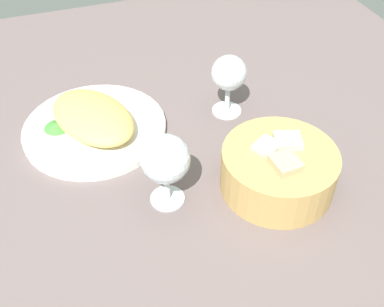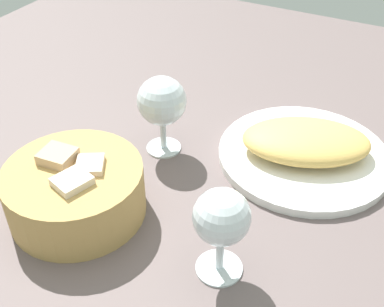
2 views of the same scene
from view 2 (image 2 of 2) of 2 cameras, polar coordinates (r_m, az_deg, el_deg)
The scene contains 7 objects.
ground_plane at distance 76.59cm, azimuth -0.91°, elevation -2.02°, with size 140.00×140.00×2.00cm, color #645555.
plate at distance 78.86cm, azimuth 13.00°, elevation -0.22°, with size 26.99×26.99×1.40cm, color white.
omelette at distance 77.20cm, azimuth 13.29°, elevation 1.43°, with size 19.79×12.27×4.25cm, color #E2B65C.
lettuce_garnish at distance 83.28cm, azimuth 15.60°, elevation 2.61°, with size 5.05×5.05×1.05cm, color #428B38.
bread_basket at distance 67.65cm, azimuth -13.57°, elevation -4.21°, with size 18.79×18.79×8.87cm.
wine_glass_near at distance 74.69cm, azimuth -3.58°, elevation 5.94°, with size 7.72×7.72×12.97cm.
wine_glass_far at distance 55.41cm, azimuth 3.50°, elevation -7.91°, with size 6.77×6.77×12.43cm.
Camera 2 is at (-28.46, 51.53, 48.00)cm, focal length 45.27 mm.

